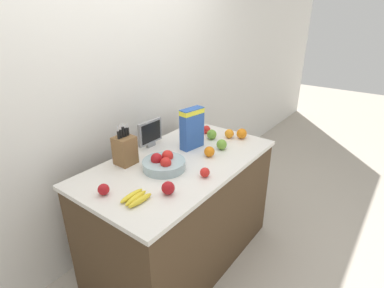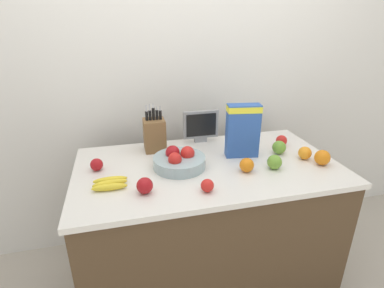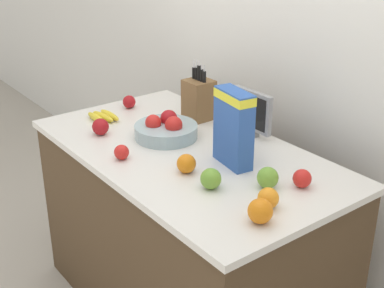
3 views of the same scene
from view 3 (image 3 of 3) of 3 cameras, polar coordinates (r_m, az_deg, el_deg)
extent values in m
cube|color=silver|center=(2.62, 10.60, 11.24)|extent=(9.00, 0.06, 2.60)
cube|color=#4C3823|center=(2.58, -0.55, -9.86)|extent=(1.45, 0.79, 0.85)
cube|color=silver|center=(2.36, -0.59, -0.91)|extent=(1.48, 0.82, 0.03)
cube|color=brown|center=(2.67, 0.73, 4.75)|extent=(0.13, 0.13, 0.20)
cylinder|color=black|center=(2.66, 0.19, 7.59)|extent=(0.02, 0.02, 0.05)
cube|color=silver|center=(2.65, 0.19, 8.57)|extent=(0.01, 0.00, 0.04)
cylinder|color=black|center=(2.64, 0.47, 7.53)|extent=(0.02, 0.02, 0.06)
cube|color=silver|center=(2.63, 0.47, 8.58)|extent=(0.01, 0.00, 0.04)
cylinder|color=black|center=(2.62, 0.75, 7.58)|extent=(0.02, 0.02, 0.07)
cube|color=silver|center=(2.61, 0.75, 8.65)|extent=(0.01, 0.00, 0.03)
cylinder|color=black|center=(2.61, 1.03, 7.33)|extent=(0.02, 0.02, 0.06)
cube|color=silver|center=(2.60, 1.03, 8.19)|extent=(0.01, 0.00, 0.02)
cylinder|color=black|center=(2.60, 1.31, 7.18)|extent=(0.02, 0.02, 0.05)
cube|color=silver|center=(2.58, 1.32, 8.08)|extent=(0.01, 0.00, 0.03)
cube|color=gray|center=(2.51, 6.30, 1.30)|extent=(0.08, 0.03, 0.03)
cube|color=gray|center=(2.47, 6.42, 3.60)|extent=(0.24, 0.02, 0.19)
cube|color=black|center=(2.47, 6.19, 3.54)|extent=(0.20, 0.00, 0.15)
cube|color=#2D56A8|center=(2.16, 4.45, 1.69)|extent=(0.20, 0.11, 0.32)
cube|color=yellow|center=(2.12, 4.56, 5.05)|extent=(0.20, 0.11, 0.04)
cylinder|color=#99B2B7|center=(2.47, -2.78, 1.38)|extent=(0.29, 0.29, 0.06)
sphere|color=red|center=(2.42, -1.97, 2.05)|extent=(0.08, 0.08, 0.08)
sphere|color=#A31419|center=(2.49, -2.49, 2.74)|extent=(0.08, 0.08, 0.08)
sphere|color=red|center=(2.45, -4.16, 2.30)|extent=(0.07, 0.07, 0.07)
ellipsoid|color=yellow|center=(2.73, -8.79, 3.07)|extent=(0.17, 0.04, 0.03)
ellipsoid|color=yellow|center=(2.71, -9.47, 2.91)|extent=(0.17, 0.05, 0.03)
ellipsoid|color=yellow|center=(2.70, -10.16, 2.74)|extent=(0.17, 0.04, 0.03)
sphere|color=red|center=(2.07, 11.66, -3.62)|extent=(0.07, 0.07, 0.07)
sphere|color=red|center=(2.27, -7.53, -0.87)|extent=(0.06, 0.06, 0.06)
sphere|color=#6B9E33|center=(2.02, 2.02, -3.72)|extent=(0.08, 0.08, 0.08)
sphere|color=#6B9E33|center=(2.04, 8.08, -3.57)|extent=(0.08, 0.08, 0.08)
sphere|color=#A31419|center=(2.53, -9.74, 1.83)|extent=(0.08, 0.08, 0.08)
sphere|color=#A31419|center=(2.85, -6.72, 4.49)|extent=(0.07, 0.07, 0.07)
sphere|color=orange|center=(1.91, 8.13, -5.74)|extent=(0.08, 0.08, 0.08)
sphere|color=orange|center=(1.82, 7.30, -7.11)|extent=(0.09, 0.09, 0.09)
sphere|color=orange|center=(2.13, -0.61, -2.10)|extent=(0.08, 0.08, 0.08)
camera|label=1|loc=(3.20, -38.90, 19.17)|focal=28.00mm
camera|label=2|loc=(2.19, -43.19, 12.32)|focal=28.00mm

